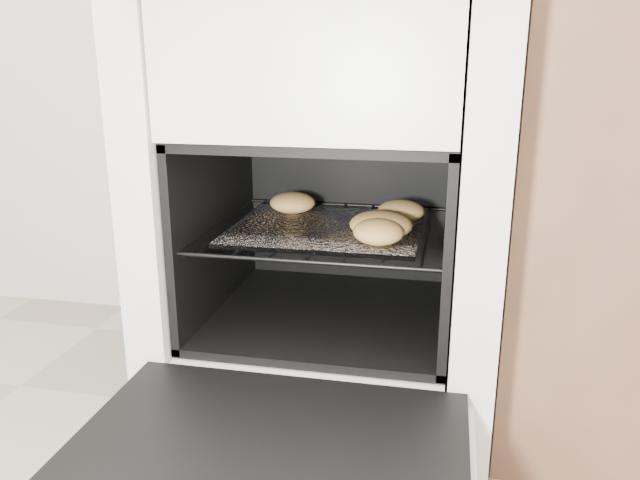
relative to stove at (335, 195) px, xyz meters
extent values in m
cube|color=silver|center=(0.00, 0.02, 0.01)|extent=(0.66, 0.70, 1.01)
cube|color=black|center=(0.00, -0.56, -0.27)|extent=(0.57, 0.44, 0.03)
cube|color=silver|center=(0.00, -0.56, -0.29)|extent=(0.59, 0.46, 0.02)
cylinder|color=black|center=(-0.24, -0.07, -0.06)|extent=(0.01, 0.46, 0.01)
cylinder|color=black|center=(0.24, -0.07, -0.06)|extent=(0.01, 0.46, 0.01)
cylinder|color=black|center=(0.00, -0.29, -0.06)|extent=(0.47, 0.01, 0.01)
cylinder|color=black|center=(0.00, 0.15, -0.06)|extent=(0.47, 0.01, 0.01)
cylinder|color=black|center=(-0.20, -0.07, -0.06)|extent=(0.01, 0.44, 0.01)
cylinder|color=black|center=(-0.13, -0.07, -0.06)|extent=(0.01, 0.44, 0.01)
cylinder|color=black|center=(-0.07, -0.07, -0.06)|extent=(0.01, 0.44, 0.01)
cylinder|color=black|center=(0.00, -0.07, -0.06)|extent=(0.01, 0.44, 0.01)
cylinder|color=black|center=(0.07, -0.07, -0.06)|extent=(0.01, 0.44, 0.01)
cylinder|color=black|center=(0.13, -0.07, -0.06)|extent=(0.01, 0.44, 0.01)
cylinder|color=black|center=(0.20, -0.07, -0.06)|extent=(0.01, 0.44, 0.01)
cube|color=white|center=(0.00, -0.09, -0.05)|extent=(0.37, 0.33, 0.01)
ellipsoid|color=tan|center=(-0.10, 0.01, -0.02)|extent=(0.14, 0.14, 0.04)
ellipsoid|color=tan|center=(0.11, -0.15, -0.02)|extent=(0.14, 0.14, 0.05)
ellipsoid|color=tan|center=(0.14, -0.02, -0.02)|extent=(0.14, 0.14, 0.04)
ellipsoid|color=tan|center=(0.12, -0.20, -0.02)|extent=(0.11, 0.11, 0.05)
camera|label=1|loc=(0.23, -1.28, 0.28)|focal=35.00mm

